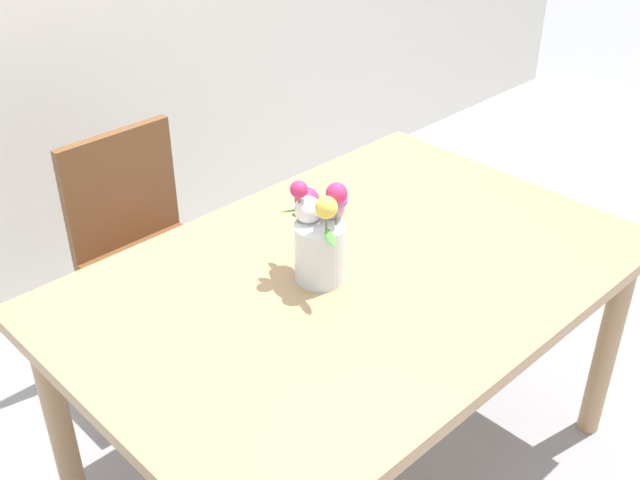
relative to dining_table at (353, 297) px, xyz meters
The scene contains 4 objects.
ground_plane 0.67m from the dining_table, ahead, with size 12.00×12.00×0.00m, color #939399.
dining_table is the anchor object (origin of this frame).
chair_far 0.89m from the dining_table, 98.79° to the left, with size 0.42×0.42×0.90m.
flower_vase 0.23m from the dining_table, 148.94° to the left, with size 0.16×0.26×0.29m.
Camera 1 is at (-1.29, -1.19, 1.95)m, focal length 43.86 mm.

